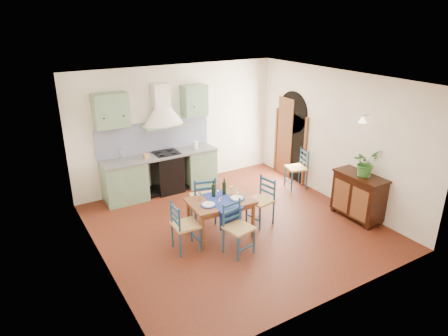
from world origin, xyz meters
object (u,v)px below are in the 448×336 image
Objects in this scene: sideboard at (358,195)px; potted_plant at (365,163)px; dining_table at (221,204)px; chair_near at (238,228)px.

sideboard is 0.69m from potted_plant.
dining_table is 0.64m from chair_near.
chair_near is at bearing -93.58° from dining_table.
sideboard is at bearing 112.25° from potted_plant.
potted_plant is at bearing -5.05° from chair_near.
dining_table is 1.13× the size of sideboard.
sideboard is at bearing -16.98° from dining_table.
chair_near is 1.77× the size of potted_plant.
potted_plant reaches higher than dining_table.
dining_table is 2.29× the size of potted_plant.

